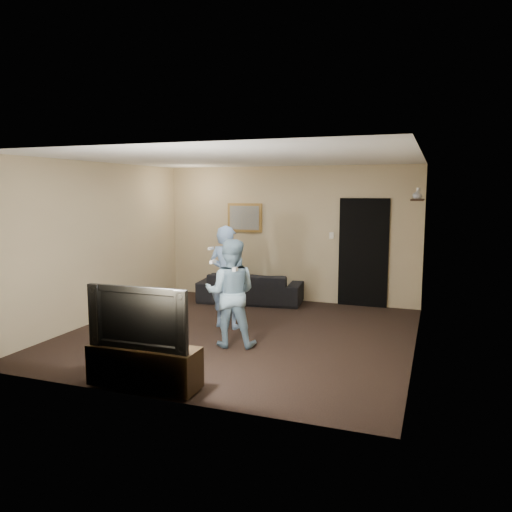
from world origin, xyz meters
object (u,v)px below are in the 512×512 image
at_px(wii_player_left, 226,277).
at_px(wii_player_right, 231,293).
at_px(tv_console, 145,366).
at_px(television, 143,316).
at_px(sofa, 250,288).

xyz_separation_m(wii_player_left, wii_player_right, (0.42, -0.83, -0.06)).
bearing_deg(tv_console, television, 0.00).
bearing_deg(sofa, wii_player_left, 92.25).
xyz_separation_m(tv_console, television, (0.00, 0.00, 0.56)).
height_order(tv_console, television, television).
relative_size(tv_console, television, 1.05).
xyz_separation_m(sofa, wii_player_left, (0.27, -1.77, 0.52)).
bearing_deg(wii_player_left, tv_console, -87.14).
relative_size(tv_console, wii_player_left, 0.77).
height_order(tv_console, wii_player_left, wii_player_left).
distance_m(sofa, tv_console, 4.33).
bearing_deg(sofa, tv_console, 88.77).
bearing_deg(wii_player_left, wii_player_right, -62.97).
bearing_deg(tv_console, sofa, 94.33).
bearing_deg(wii_player_right, television, -99.77).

